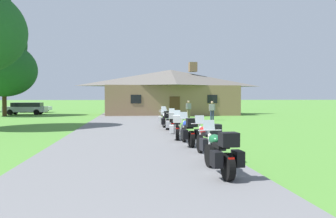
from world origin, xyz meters
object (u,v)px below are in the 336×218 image
at_px(parked_silver_suv_far_left, 26,108).
at_px(motorcycle_white_sixth_in_row, 166,120).
at_px(parked_white_sedan_far_left, 34,108).
at_px(motorcycle_red_second_in_row, 208,141).
at_px(motorcycle_green_nearest_to_camera, 221,153).
at_px(bystander_gray_shirt_near_lodge, 189,108).
at_px(motorcycle_green_fourth_in_row, 177,127).
at_px(motorcycle_black_farthest_in_row, 164,118).
at_px(tree_left_far, 4,62).
at_px(motorcycle_yellow_fifth_in_row, 172,123).
at_px(bystander_gray_shirt_beside_signpost, 212,110).
at_px(motorcycle_blue_third_in_row, 189,132).

bearing_deg(parked_silver_suv_far_left, motorcycle_white_sixth_in_row, -144.58).
xyz_separation_m(parked_silver_suv_far_left, parked_white_sedan_far_left, (-0.78, 5.80, -0.13)).
height_order(motorcycle_red_second_in_row, parked_white_sedan_far_left, motorcycle_red_second_in_row).
distance_m(motorcycle_green_nearest_to_camera, parked_white_sedan_far_left, 39.53).
bearing_deg(bystander_gray_shirt_near_lodge, parked_white_sedan_far_left, 132.77).
relative_size(motorcycle_green_fourth_in_row, motorcycle_black_farthest_in_row, 1.00).
bearing_deg(tree_left_far, bystander_gray_shirt_near_lodge, -15.15).
distance_m(motorcycle_red_second_in_row, motorcycle_yellow_fifth_in_row, 7.27).
height_order(motorcycle_green_nearest_to_camera, tree_left_far, tree_left_far).
bearing_deg(motorcycle_red_second_in_row, motorcycle_green_fourth_in_row, 90.51).
relative_size(motorcycle_yellow_fifth_in_row, motorcycle_black_farthest_in_row, 1.00).
xyz_separation_m(motorcycle_green_fourth_in_row, motorcycle_white_sixth_in_row, (0.03, 4.56, 0.00)).
relative_size(motorcycle_black_farthest_in_row, bystander_gray_shirt_near_lodge, 1.24).
xyz_separation_m(motorcycle_white_sixth_in_row, motorcycle_black_farthest_in_row, (0.10, 2.37, 0.00)).
xyz_separation_m(bystander_gray_shirt_near_lodge, parked_silver_suv_far_left, (-17.68, 7.96, -0.17)).
distance_m(motorcycle_green_nearest_to_camera, bystander_gray_shirt_beside_signpost, 19.90).
relative_size(motorcycle_red_second_in_row, parked_white_sedan_far_left, 0.48).
bearing_deg(bystander_gray_shirt_beside_signpost, motorcycle_yellow_fifth_in_row, -112.76).
height_order(motorcycle_green_fourth_in_row, bystander_gray_shirt_near_lodge, bystander_gray_shirt_near_lodge).
distance_m(bystander_gray_shirt_beside_signpost, parked_white_sedan_far_left, 26.37).
relative_size(motorcycle_blue_third_in_row, bystander_gray_shirt_near_lodge, 1.24).
bearing_deg(motorcycle_black_farthest_in_row, tree_left_far, 143.17).
xyz_separation_m(motorcycle_white_sixth_in_row, bystander_gray_shirt_beside_signpost, (4.95, 7.78, 0.32)).
height_order(motorcycle_red_second_in_row, motorcycle_blue_third_in_row, same).
bearing_deg(bystander_gray_shirt_beside_signpost, bystander_gray_shirt_near_lodge, 114.79).
height_order(motorcycle_blue_third_in_row, tree_left_far, tree_left_far).
height_order(motorcycle_white_sixth_in_row, bystander_gray_shirt_beside_signpost, bystander_gray_shirt_beside_signpost).
bearing_deg(motorcycle_white_sixth_in_row, motorcycle_blue_third_in_row, -91.13).
relative_size(motorcycle_green_nearest_to_camera, motorcycle_blue_third_in_row, 1.00).
distance_m(motorcycle_red_second_in_row, parked_white_sedan_far_left, 37.59).
bearing_deg(tree_left_far, motorcycle_green_nearest_to_camera, -61.15).
bearing_deg(motorcycle_yellow_fifth_in_row, bystander_gray_shirt_near_lodge, 81.57).
height_order(motorcycle_red_second_in_row, bystander_gray_shirt_beside_signpost, bystander_gray_shirt_beside_signpost).
height_order(motorcycle_white_sixth_in_row, parked_white_sedan_far_left, motorcycle_white_sixth_in_row).
bearing_deg(motorcycle_yellow_fifth_in_row, bystander_gray_shirt_beside_signpost, 69.65).
bearing_deg(motorcycle_yellow_fifth_in_row, motorcycle_white_sixth_in_row, 98.70).
bearing_deg(bystander_gray_shirt_beside_signpost, parked_silver_suv_far_left, 152.46).
height_order(motorcycle_green_fourth_in_row, motorcycle_white_sixth_in_row, same).
bearing_deg(parked_white_sedan_far_left, parked_silver_suv_far_left, -168.43).
distance_m(motorcycle_green_fourth_in_row, motorcycle_yellow_fifth_in_row, 2.58).
relative_size(motorcycle_white_sixth_in_row, parked_silver_suv_far_left, 0.45).
height_order(tree_left_far, parked_silver_suv_far_left, tree_left_far).
bearing_deg(motorcycle_green_nearest_to_camera, motorcycle_yellow_fifth_in_row, 86.86).
bearing_deg(parked_silver_suv_far_left, bystander_gray_shirt_beside_signpost, -121.93).
bearing_deg(tree_left_far, motorcycle_green_fourth_in_row, -53.84).
bearing_deg(motorcycle_green_nearest_to_camera, tree_left_far, 116.39).
distance_m(bystander_gray_shirt_beside_signpost, tree_left_far, 22.73).
relative_size(motorcycle_black_farthest_in_row, bystander_gray_shirt_beside_signpost, 1.25).
height_order(motorcycle_yellow_fifth_in_row, tree_left_far, tree_left_far).
bearing_deg(motorcycle_blue_third_in_row, motorcycle_red_second_in_row, -89.10).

